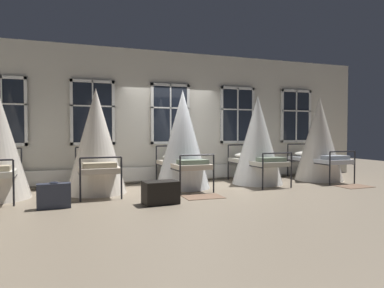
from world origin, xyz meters
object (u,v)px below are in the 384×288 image
Objects in this scene: cot_third at (183,140)px; travel_trunk at (161,192)px; cot_second at (96,142)px; suitcase_dark at (54,196)px; cot_fourth at (257,141)px; cot_fifth at (319,139)px.

cot_third is 3.65× the size of travel_trunk.
cot_second is 4.06× the size of suitcase_dark.
cot_third reaches higher than travel_trunk.
cot_fourth is 1.96m from cot_fifth.
cot_fourth is at bearing 14.34° from suitcase_dark.
cot_third is 1.01× the size of cot_fifth.
cot_third reaches higher than cot_fourth.
cot_second is at bearing 91.29° from cot_fifth.
cot_second is 1.01× the size of cot_fourth.
travel_trunk is at bearing -9.57° from suitcase_dark.
travel_trunk is (-5.00, -1.65, -0.92)m from cot_fifth.
cot_fifth is at bearing -91.88° from cot_third.
cot_second reaches higher than suitcase_dark.
cot_second is 0.99× the size of cot_fifth.
cot_fifth is 5.34m from travel_trunk.
cot_fourth reaches higher than suitcase_dark.
cot_third is at bearing 24.69° from suitcase_dark.
cot_second is at bearing 89.58° from cot_third.
cot_second is 0.98× the size of cot_third.
cot_third is 2.04m from cot_fourth.
cot_third is 4.00m from cot_fifth.
suitcase_dark is at bearing 102.41° from cot_fifth.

